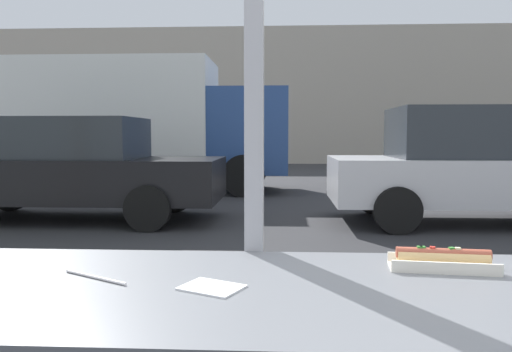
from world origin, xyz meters
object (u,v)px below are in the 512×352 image
Objects in this scene: parked_car_black at (67,168)px; parked_car_silver at (471,166)px; hotdog_tray_near at (443,260)px; box_truck at (136,121)px.

parked_car_black is 6.12m from parked_car_silver.
parked_car_black is at bearing 120.24° from hotdog_tray_near.
parked_car_silver is at bearing 0.00° from parked_car_black.
hotdog_tray_near is at bearing -110.94° from parked_car_silver.
box_truck reaches higher than parked_car_silver.
hotdog_tray_near is 0.04× the size of box_truck.
parked_car_silver reaches higher than hotdog_tray_near.
box_truck reaches higher than hotdog_tray_near.
box_truck is (-3.80, 10.39, 0.60)m from hotdog_tray_near.
box_truck is at bearing 146.95° from parked_car_silver.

